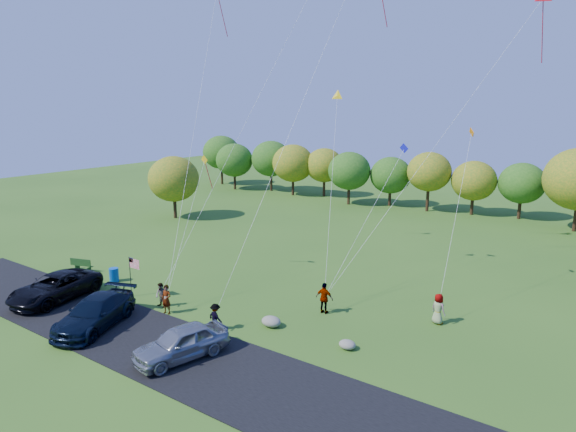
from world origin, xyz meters
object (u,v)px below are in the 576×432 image
(flyer_c, at_px, (215,317))
(flyer_e, at_px, (438,309))
(minivan_dark, at_px, (55,287))
(park_bench, at_px, (82,264))
(trash_barrel, at_px, (114,275))
(flyer_b, at_px, (161,295))
(minivan_silver, at_px, (181,343))
(flyer_a, at_px, (166,299))
(flyer_d, at_px, (324,298))
(minivan_navy, at_px, (95,313))

(flyer_c, relative_size, flyer_e, 0.86)
(minivan_dark, relative_size, flyer_e, 3.37)
(park_bench, xyz_separation_m, trash_barrel, (3.98, 0.02, -0.04))
(flyer_b, xyz_separation_m, flyer_c, (5.12, -0.48, -0.00))
(minivan_silver, height_order, flyer_c, minivan_silver)
(flyer_a, bearing_deg, flyer_c, -10.29)
(minivan_dark, distance_m, flyer_d, 17.49)
(flyer_e, bearing_deg, flyer_b, 47.48)
(minivan_dark, distance_m, trash_barrel, 4.53)
(flyer_c, relative_size, park_bench, 0.90)
(minivan_silver, bearing_deg, minivan_navy, -163.20)
(minivan_silver, height_order, park_bench, minivan_silver)
(flyer_a, relative_size, flyer_c, 1.15)
(minivan_silver, distance_m, trash_barrel, 13.62)
(minivan_navy, height_order, park_bench, minivan_navy)
(flyer_a, relative_size, trash_barrel, 1.84)
(flyer_b, height_order, flyer_c, flyer_b)
(flyer_a, bearing_deg, flyer_e, 20.02)
(flyer_b, bearing_deg, trash_barrel, 170.68)
(minivan_navy, relative_size, minivan_silver, 1.20)
(flyer_e, xyz_separation_m, trash_barrel, (-21.56, -6.46, -0.42))
(minivan_dark, relative_size, flyer_a, 3.37)
(flyer_c, relative_size, flyer_d, 0.81)
(flyer_d, bearing_deg, trash_barrel, 9.31)
(flyer_c, xyz_separation_m, flyer_d, (3.76, 5.63, 0.18))
(flyer_d, relative_size, trash_barrel, 1.96)
(flyer_a, xyz_separation_m, flyer_c, (4.06, 0.00, -0.12))
(minivan_silver, bearing_deg, flyer_a, 159.38)
(minivan_silver, relative_size, park_bench, 2.81)
(minivan_navy, distance_m, flyer_c, 6.92)
(park_bench, bearing_deg, minivan_silver, -35.71)
(flyer_c, bearing_deg, park_bench, 0.33)
(minivan_dark, distance_m, flyer_b, 7.24)
(minivan_navy, xyz_separation_m, minivan_silver, (6.74, 0.32, -0.02))
(flyer_a, distance_m, flyer_e, 16.22)
(minivan_navy, bearing_deg, minivan_silver, -18.57)
(flyer_b, height_order, park_bench, flyer_b)
(flyer_e, xyz_separation_m, park_bench, (-25.54, -6.47, -0.38))
(minivan_dark, distance_m, minivan_navy, 5.88)
(minivan_dark, bearing_deg, flyer_c, 3.38)
(minivan_navy, relative_size, park_bench, 3.37)
(minivan_dark, height_order, flyer_d, flyer_d)
(flyer_d, bearing_deg, flyer_a, 30.82)
(flyer_a, height_order, flyer_c, flyer_a)
(flyer_a, bearing_deg, flyer_b, 145.27)
(flyer_b, height_order, flyer_e, flyer_e)
(minivan_silver, relative_size, flyer_e, 2.70)
(minivan_dark, xyz_separation_m, minivan_silver, (12.53, -0.70, -0.01))
(minivan_navy, height_order, minivan_silver, minivan_navy)
(minivan_navy, relative_size, flyer_c, 3.75)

